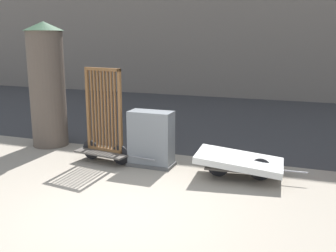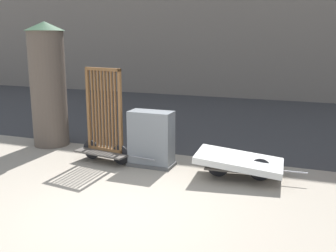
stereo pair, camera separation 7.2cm
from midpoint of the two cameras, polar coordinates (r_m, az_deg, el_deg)
ground_plane at (r=6.90m, az=-7.04°, el=-12.40°), size 60.00×60.00×0.00m
road_strip at (r=14.65m, az=8.79°, el=1.14°), size 56.00×9.97×0.01m
bike_cart_with_bedframe at (r=9.38m, az=-8.91°, el=-0.72°), size 2.09×0.91×2.24m
bike_cart_with_mattress at (r=8.41m, az=10.53°, el=-5.14°), size 2.31×1.21×0.55m
utility_cabinet at (r=9.03m, az=-2.21°, el=-2.13°), size 1.06×0.55×1.29m
advertising_column at (r=11.10m, az=-16.83°, el=5.86°), size 1.06×1.06×3.33m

